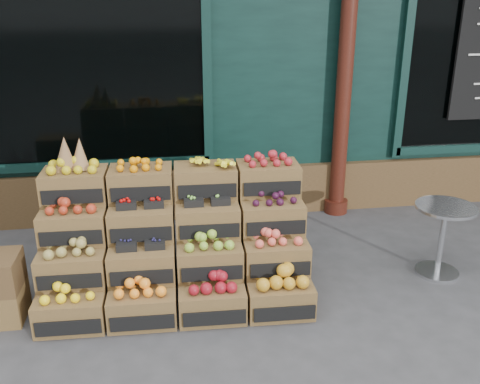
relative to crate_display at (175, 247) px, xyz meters
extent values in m
plane|color=#39393B|center=(0.81, -0.50, -0.44)|extent=(60.00, 60.00, 0.00)
cube|color=black|center=(0.81, 4.70, 1.96)|extent=(12.00, 6.00, 4.80)
cube|color=black|center=(0.81, 1.75, 1.06)|extent=(12.00, 0.12, 3.00)
cube|color=#4E381F|center=(0.81, 1.68, -0.14)|extent=(12.00, 0.18, 0.60)
cube|color=black|center=(-0.79, 1.68, 1.31)|extent=(2.40, 0.06, 2.00)
cylinder|color=#3D160E|center=(2.01, 1.55, 1.16)|extent=(0.18, 0.18, 3.20)
cube|color=brown|center=(-0.87, -0.43, -0.30)|extent=(0.56, 0.40, 0.28)
cube|color=black|center=(-0.88, -0.63, -0.33)|extent=(0.51, 0.03, 0.12)
cube|color=yellow|center=(-0.87, -0.43, -0.12)|extent=(0.45, 0.31, 0.09)
cube|color=brown|center=(-0.30, -0.45, -0.30)|extent=(0.56, 0.40, 0.28)
cube|color=black|center=(-0.30, -0.65, -0.33)|extent=(0.51, 0.03, 0.12)
cube|color=orange|center=(-0.30, -0.45, -0.11)|extent=(0.45, 0.31, 0.10)
cube|color=brown|center=(0.28, -0.47, -0.30)|extent=(0.56, 0.40, 0.28)
cube|color=black|center=(0.27, -0.67, -0.33)|extent=(0.51, 0.03, 0.12)
cube|color=maroon|center=(0.28, -0.47, -0.11)|extent=(0.45, 0.31, 0.11)
cube|color=brown|center=(0.85, -0.49, -0.30)|extent=(0.56, 0.40, 0.28)
cube|color=black|center=(0.84, -0.69, -0.33)|extent=(0.51, 0.03, 0.12)
cube|color=#BD841D|center=(0.85, -0.49, -0.10)|extent=(0.45, 0.31, 0.13)
cube|color=brown|center=(-0.86, -0.20, -0.02)|extent=(0.56, 0.40, 0.28)
cube|color=black|center=(-0.87, -0.40, -0.05)|extent=(0.51, 0.03, 0.12)
cube|color=olive|center=(-0.86, -0.20, 0.16)|extent=(0.45, 0.31, 0.09)
cube|color=brown|center=(-0.29, -0.22, -0.02)|extent=(0.56, 0.40, 0.28)
cube|color=black|center=(-0.30, -0.42, -0.05)|extent=(0.51, 0.03, 0.12)
cube|color=#1B1840|center=(-0.29, -0.22, 0.13)|extent=(0.45, 0.31, 0.03)
cube|color=brown|center=(0.28, -0.24, -0.02)|extent=(0.56, 0.40, 0.28)
cube|color=black|center=(0.28, -0.44, -0.05)|extent=(0.51, 0.03, 0.12)
cube|color=#85AD32|center=(0.28, -0.24, 0.16)|extent=(0.45, 0.31, 0.09)
cube|color=brown|center=(0.86, -0.26, -0.02)|extent=(0.56, 0.40, 0.28)
cube|color=black|center=(0.85, -0.46, -0.05)|extent=(0.51, 0.03, 0.12)
cube|color=#E25544|center=(0.86, -0.26, 0.16)|extent=(0.45, 0.31, 0.09)
cube|color=brown|center=(-0.85, 0.04, 0.25)|extent=(0.56, 0.40, 0.28)
cube|color=black|center=(-0.86, -0.17, 0.22)|extent=(0.51, 0.03, 0.12)
cube|color=#9D2C17|center=(-0.85, 0.04, 0.44)|extent=(0.45, 0.31, 0.09)
cube|color=brown|center=(-0.28, 0.02, 0.25)|extent=(0.56, 0.40, 0.28)
cube|color=black|center=(-0.29, -0.19, 0.22)|extent=(0.51, 0.03, 0.12)
cube|color=#A70806|center=(-0.28, 0.02, 0.41)|extent=(0.45, 0.31, 0.04)
cube|color=brown|center=(0.29, 0.00, 0.25)|extent=(0.56, 0.40, 0.28)
cube|color=black|center=(0.29, -0.21, 0.22)|extent=(0.51, 0.03, 0.12)
cube|color=#76BA44|center=(0.29, 0.00, 0.41)|extent=(0.45, 0.31, 0.03)
cube|color=brown|center=(0.87, -0.02, 0.25)|extent=(0.56, 0.40, 0.28)
cube|color=black|center=(0.86, -0.23, 0.22)|extent=(0.51, 0.03, 0.12)
cube|color=#2E0C23|center=(0.87, -0.02, 0.42)|extent=(0.45, 0.31, 0.07)
cube|color=brown|center=(-0.85, 0.27, 0.53)|extent=(0.56, 0.40, 0.28)
cube|color=black|center=(-0.85, 0.07, 0.50)|extent=(0.51, 0.03, 0.12)
cube|color=gold|center=(-0.85, 0.27, 0.71)|extent=(0.45, 0.31, 0.09)
cube|color=brown|center=(-0.27, 0.25, 0.53)|extent=(0.56, 0.40, 0.28)
cube|color=black|center=(-0.28, 0.05, 0.50)|extent=(0.51, 0.03, 0.12)
cube|color=orange|center=(-0.27, 0.25, 0.70)|extent=(0.45, 0.31, 0.07)
cube|color=brown|center=(0.30, 0.23, 0.53)|extent=(0.56, 0.40, 0.28)
cube|color=black|center=(0.29, 0.03, 0.50)|extent=(0.51, 0.03, 0.12)
cube|color=yellow|center=(0.30, 0.23, 0.71)|extent=(0.45, 0.31, 0.08)
cube|color=brown|center=(0.87, 0.21, 0.53)|extent=(0.56, 0.40, 0.28)
cube|color=black|center=(0.87, 0.01, 0.50)|extent=(0.51, 0.03, 0.12)
cube|color=maroon|center=(0.87, 0.21, 0.71)|extent=(0.45, 0.31, 0.08)
cube|color=#4E381F|center=(0.00, -0.23, -0.30)|extent=(2.28, 0.46, 0.28)
cube|color=#4E381F|center=(0.01, 0.01, -0.16)|extent=(2.28, 0.46, 0.55)
cube|color=#4E381F|center=(0.01, 0.24, -0.02)|extent=(2.28, 0.46, 0.83)
cone|color=olive|center=(-0.90, 0.27, 0.83)|extent=(0.19, 0.19, 0.32)
cone|color=olive|center=(-0.78, 0.31, 0.80)|extent=(0.17, 0.17, 0.28)
cylinder|color=silver|center=(2.51, -0.07, -0.42)|extent=(0.41, 0.41, 0.03)
cylinder|color=silver|center=(2.51, -0.07, -0.09)|extent=(0.06, 0.06, 0.67)
cylinder|color=silver|center=(2.51, -0.07, 0.25)|extent=(0.56, 0.56, 0.03)
imported|color=#195A31|center=(-1.12, 2.29, 0.60)|extent=(0.82, 0.60, 2.07)
camera|label=1|loc=(-0.07, -4.30, 2.15)|focal=40.00mm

